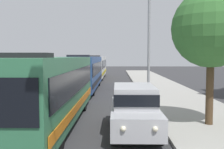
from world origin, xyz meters
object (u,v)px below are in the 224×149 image
bus_middle (95,66)px  white_suv (134,107)px  bus_lead (50,88)px  streetlamp_mid (149,27)px  bus_second_in_line (84,72)px  roadside_tree (211,29)px

bus_middle → white_suv: 26.08m
bus_lead → streetlamp_mid: bearing=56.0°
bus_second_in_line → white_suv: size_ratio=2.49×
white_suv → streetlamp_mid: streetlamp_mid is taller
bus_lead → bus_second_in_line: (0.00, 12.23, 0.00)m
bus_middle → streetlamp_mid: 17.98m
bus_lead → roadside_tree: roadside_tree is taller
white_suv → streetlamp_mid: 10.16m
bus_middle → roadside_tree: (7.00, -25.10, 2.58)m
white_suv → streetlamp_mid: (1.70, 9.05, 4.28)m
streetlamp_mid → bus_second_in_line: bearing=141.9°
white_suv → streetlamp_mid: bearing=79.4°
bus_middle → roadside_tree: roadside_tree is taller
bus_lead → bus_middle: bearing=90.0°
white_suv → roadside_tree: size_ratio=0.81×
bus_lead → white_suv: bus_lead is taller
bus_middle → streetlamp_mid: (5.40, -16.76, 3.62)m
bus_middle → bus_lead: bearing=-90.0°
bus_lead → bus_middle: (0.00, 24.76, 0.00)m
bus_lead → streetlamp_mid: (5.40, 8.00, 3.62)m
bus_middle → roadside_tree: 26.19m
white_suv → roadside_tree: bearing=12.1°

